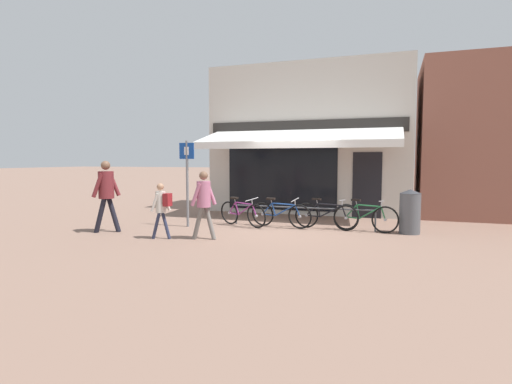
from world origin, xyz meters
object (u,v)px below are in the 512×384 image
Objects in this scene: bicycle_black at (326,215)px; pedestrian_second_adult at (106,189)px; bicycle_blue at (281,214)px; bicycle_green at (365,217)px; litter_bin at (410,211)px; parking_sign at (187,174)px; pedestrian_adult at (204,198)px; pedestrian_child at (162,204)px; bicycle_purple at (242,213)px.

bicycle_black is 0.96× the size of pedestrian_second_adult.
bicycle_green reaches higher than bicycle_blue.
litter_bin is 5.93m from parking_sign.
parking_sign reaches higher than pedestrian_adult.
litter_bin is (5.51, 2.63, -0.27)m from pedestrian_child.
pedestrian_adult is at bearing -49.94° from parking_sign.
bicycle_black is at bearing -169.21° from bicycle_green.
pedestrian_second_adult is (-6.24, -2.28, 0.75)m from bicycle_green.
bicycle_purple is at bearing -114.97° from pedestrian_child.
pedestrian_second_adult is (-2.76, 0.02, 0.14)m from pedestrian_adult.
bicycle_purple is 0.88× the size of pedestrian_second_adult.
pedestrian_child is 1.18× the size of litter_bin.
bicycle_blue is at bearing 30.72° from bicycle_purple.
pedestrian_child is at bearing -94.45° from bicycle_purple.
bicycle_purple is at bearing -87.66° from pedestrian_adult.
bicycle_purple reaches higher than bicycle_black.
pedestrian_adult is 0.87× the size of pedestrian_second_adult.
parking_sign reaches higher than pedestrian_second_adult.
parking_sign is (-4.71, -0.83, 1.09)m from bicycle_green.
bicycle_black is 1.02m from bicycle_green.
bicycle_blue is at bearing -130.48° from pedestrian_child.
pedestrian_second_adult is at bearing -124.11° from bicycle_purple.
bicycle_green is 0.71× the size of parking_sign.
pedestrian_child is at bearing -154.48° from litter_bin.
litter_bin is at bearing 26.43° from bicycle_purple.
bicycle_purple is at bearing -162.67° from bicycle_black.
pedestrian_second_adult is at bearing -136.51° from parking_sign.
bicycle_black is 1.05× the size of bicycle_green.
pedestrian_child is at bearing 162.58° from pedestrian_second_adult.
bicycle_purple is at bearing -162.36° from bicycle_blue.
litter_bin reaches higher than bicycle_purple.
bicycle_blue is 0.97× the size of pedestrian_second_adult.
pedestrian_second_adult is 2.13m from parking_sign.
litter_bin is at bearing 8.67° from parking_sign.
bicycle_black is 5.75m from pedestrian_second_adult.
bicycle_green is (3.29, 0.30, 0.01)m from bicycle_purple.
pedestrian_second_adult is (-2.95, -1.99, 0.76)m from bicycle_purple.
bicycle_green is at bearing -167.96° from pedestrian_second_adult.
pedestrian_adult is at bearing -127.20° from bicycle_black.
bicycle_purple is 1.01× the size of pedestrian_adult.
pedestrian_second_adult reaches higher than bicycle_green.
parking_sign reaches higher than pedestrian_child.
bicycle_green is 1.10m from litter_bin.
bicycle_purple is 4.40m from litter_bin.
parking_sign is at bearing -155.38° from bicycle_blue.
bicycle_purple is 2.30m from bicycle_black.
bicycle_blue is at bearing -159.84° from pedestrian_second_adult.
bicycle_green reaches higher than bicycle_purple.
bicycle_blue is at bearing 15.80° from parking_sign.
pedestrian_adult reaches higher than bicycle_black.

